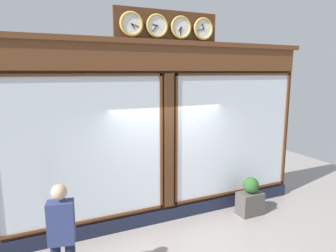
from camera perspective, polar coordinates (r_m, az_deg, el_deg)
name	(u,v)px	position (r m, az deg, el deg)	size (l,w,h in m)	color
shop_facade	(165,132)	(6.43, -0.48, -1.20)	(6.88, 0.42, 4.39)	#4C2B16
pedestrian	(62,236)	(4.78, -19.33, -18.87)	(0.40, 0.30, 1.69)	#191E38
planter_box	(250,203)	(7.35, 15.14, -13.87)	(0.56, 0.36, 0.51)	#4C4742
planter_shrub	(251,185)	(7.19, 15.31, -10.68)	(0.36, 0.36, 0.36)	#285623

